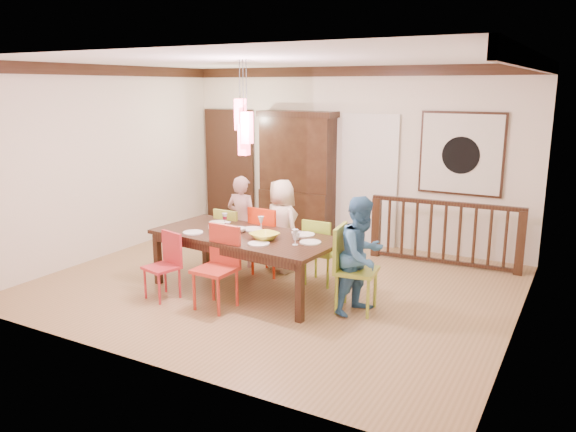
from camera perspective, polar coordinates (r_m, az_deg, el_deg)
The scene contains 37 objects.
floor at distance 7.57m, azimuth -1.28°, elevation -6.95°, with size 6.00×6.00×0.00m, color olive.
ceiling at distance 7.12m, azimuth -1.40°, elevation 15.56°, with size 6.00×6.00×0.00m, color white.
wall_back at distance 9.43m, azimuth 6.38°, elevation 6.04°, with size 6.00×6.00×0.00m, color silver.
wall_left at distance 9.08m, azimuth -18.00°, elevation 5.22°, with size 5.00×5.00×0.00m, color silver.
wall_right at distance 6.27m, azimuth 23.07°, elevation 1.53°, with size 5.00×5.00×0.00m, color silver.
crown_molding at distance 7.12m, azimuth -1.40°, elevation 14.91°, with size 6.00×5.00×0.16m, color black, non-canonical shape.
panel_door at distance 10.58m, azimuth -5.89°, elevation 4.64°, with size 1.04×0.07×2.24m, color black.
white_doorway at distance 9.32m, azimuth 8.22°, elevation 3.43°, with size 0.97×0.05×2.22m, color silver.
painting at distance 8.84m, azimuth 17.19°, elevation 6.06°, with size 1.25×0.06×1.25m.
pendant_cluster at distance 6.94m, azimuth -4.51°, elevation 9.03°, with size 0.27×0.21×1.14m.
dining_table at distance 7.19m, azimuth -4.31°, elevation -2.41°, with size 2.51×1.31×0.75m.
chair_far_left at distance 8.17m, azimuth -5.57°, elevation -1.78°, with size 0.41×0.41×0.88m.
chair_far_mid at distance 7.85m, azimuth -1.85°, elevation -1.96°, with size 0.46×0.46×0.97m.
chair_far_right at distance 7.48m, azimuth 3.47°, elevation -3.09°, with size 0.41×0.41×0.90m.
chair_near_left at distance 7.12m, azimuth -12.75°, elevation -4.58°, with size 0.45×0.45×0.83m.
chair_near_mid at distance 6.67m, azimuth -7.43°, elevation -4.74°, with size 0.46×0.46×0.98m.
chair_end_right at distance 6.58m, azimuth 7.01°, elevation -4.81°, with size 0.51×0.51×1.01m.
china_hutch at distance 9.67m, azimuth 0.94°, elevation 4.18°, with size 1.38×0.46×2.18m.
balustrade at distance 8.56m, azimuth 15.64°, elevation -1.56°, with size 2.21×0.19×0.96m.
person_far_left at distance 8.19m, azimuth -4.68°, elevation -0.54°, with size 0.49×0.32×1.34m, color #D5A2A2.
person_far_mid at distance 7.93m, azimuth -0.66°, elevation -1.01°, with size 0.65×0.42×1.32m, color beige.
person_end_right at distance 6.52m, azimuth 7.50°, elevation -4.00°, with size 0.67×0.52×1.38m, color teal.
serving_bowl at distance 6.90m, azimuth -2.41°, elevation -2.06°, with size 0.34×0.34×0.08m, color gold.
small_bowl at distance 7.27m, azimuth -5.00°, elevation -1.42°, with size 0.18×0.18×0.06m, color white.
cup_left at distance 7.30m, azimuth -7.58°, elevation -1.21°, with size 0.14×0.14×0.11m, color silver.
cup_right at distance 6.87m, azimuth 0.81°, elevation -2.02°, with size 0.11×0.11×0.10m, color silver.
plate_far_left at distance 7.78m, azimuth -7.07°, elevation -0.66°, with size 0.26×0.26×0.01m, color white.
plate_far_mid at distance 7.39m, azimuth -3.65°, elevation -1.32°, with size 0.26×0.26×0.01m, color white.
plate_far_right at distance 7.10m, azimuth 1.69°, elevation -1.89°, with size 0.26×0.26×0.01m, color white.
plate_near_left at distance 7.30m, azimuth -9.64°, elevation -1.66°, with size 0.26×0.26×0.01m, color white.
plate_near_mid at distance 6.70m, azimuth -3.00°, elevation -2.82°, with size 0.26×0.26×0.01m, color white.
plate_end_right at distance 6.76m, azimuth 2.29°, elevation -2.68°, with size 0.26×0.26×0.01m, color white.
wine_glass_a at distance 7.53m, azimuth -6.44°, elevation -0.41°, with size 0.08×0.08×0.19m, color #590C19, non-canonical shape.
wine_glass_b at distance 7.31m, azimuth -2.75°, elevation -0.77°, with size 0.08×0.08×0.19m, color silver, non-canonical shape.
wine_glass_c at distance 7.03m, azimuth -6.17°, elevation -1.38°, with size 0.08×0.08×0.19m, color #590C19, non-canonical shape.
wine_glass_d at distance 6.64m, azimuth 0.74°, elevation -2.17°, with size 0.08×0.08×0.19m, color silver, non-canonical shape.
napkin at distance 6.90m, azimuth -5.81°, elevation -2.41°, with size 0.18×0.14×0.01m, color #D83359.
Camera 1 is at (3.59, -6.14, 2.59)m, focal length 35.00 mm.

